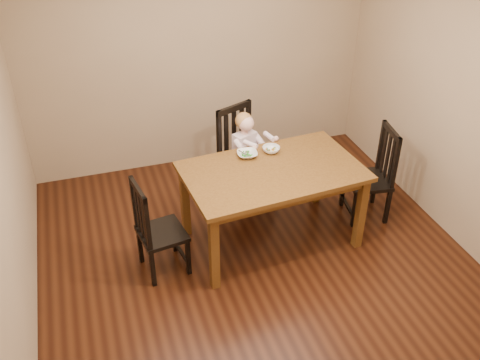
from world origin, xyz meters
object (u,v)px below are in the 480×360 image
object	(u,v)px
dining_table	(272,178)
chair_right	(373,175)
chair_child	(242,158)
toddler	(246,149)
chair_left	(156,230)
bowl_peas	(247,154)
bowl_veg	(271,149)

from	to	relation	value
dining_table	chair_right	world-z (taller)	chair_right
dining_table	chair_child	bearing A→B (deg)	93.21
chair_child	toddler	bearing A→B (deg)	90.00
chair_left	chair_child	bearing A→B (deg)	119.32
dining_table	chair_right	xyz separation A→B (m)	(1.14, 0.08, -0.24)
chair_left	bowl_peas	world-z (taller)	chair_left
toddler	chair_child	bearing A→B (deg)	-90.00
chair_left	bowl_veg	bearing A→B (deg)	99.13
toddler	bowl_veg	xyz separation A→B (m)	(0.12, -0.41, 0.19)
chair_right	bowl_peas	xyz separation A→B (m)	(-1.29, 0.22, 0.36)
dining_table	bowl_peas	world-z (taller)	bowl_peas
chair_right	bowl_veg	xyz separation A→B (m)	(-1.04, 0.23, 0.37)
chair_right	bowl_peas	size ratio (longest dim) A/B	5.20
dining_table	bowl_veg	distance (m)	0.35
dining_table	bowl_veg	size ratio (longest dim) A/B	10.01
bowl_veg	toddler	bearing A→B (deg)	106.66
chair_child	dining_table	bearing A→B (deg)	70.65
chair_right	toddler	distance (m)	1.34
chair_child	bowl_peas	bearing A→B (deg)	54.75
dining_table	bowl_veg	world-z (taller)	bowl_veg
chair_left	dining_table	bearing A→B (deg)	85.74
toddler	bowl_peas	world-z (taller)	toddler
chair_left	chair_right	size ratio (longest dim) A/B	0.96
chair_left	bowl_veg	size ratio (longest dim) A/B	5.61
chair_right	bowl_peas	bearing A→B (deg)	89.25
bowl_peas	dining_table	bearing A→B (deg)	-63.57
dining_table	bowl_peas	size ratio (longest dim) A/B	8.87
toddler	bowl_veg	distance (m)	0.47
dining_table	bowl_veg	bearing A→B (deg)	72.15
dining_table	bowl_peas	distance (m)	0.36
toddler	bowl_veg	size ratio (longest dim) A/B	3.14
dining_table	chair_left	size ratio (longest dim) A/B	1.78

